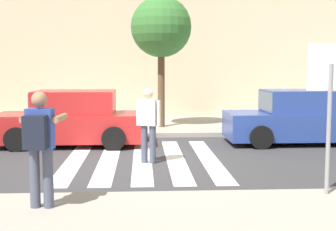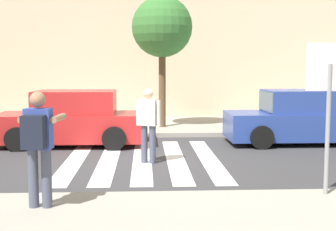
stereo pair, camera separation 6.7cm
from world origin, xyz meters
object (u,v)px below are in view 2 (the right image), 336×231
(photographer_with_backpack, at_px, (38,139))
(parked_car_red, at_px, (72,120))
(stop_sign, at_px, (329,85))
(pedestrian_crossing, at_px, (148,121))
(street_tree_center, at_px, (162,28))
(parked_car_blue, at_px, (300,119))

(photographer_with_backpack, distance_m, parked_car_red, 6.37)
(stop_sign, relative_size, pedestrian_crossing, 1.43)
(stop_sign, distance_m, photographer_with_backpack, 4.62)
(street_tree_center, bearing_deg, parked_car_red, -132.60)
(parked_car_blue, bearing_deg, pedestrian_crossing, -149.98)
(stop_sign, distance_m, parked_car_red, 7.75)
(stop_sign, bearing_deg, photographer_with_backpack, -173.18)
(stop_sign, height_order, parked_car_red, stop_sign)
(photographer_with_backpack, height_order, street_tree_center, street_tree_center)
(parked_car_blue, bearing_deg, parked_car_red, 180.00)
(parked_car_red, xyz_separation_m, street_tree_center, (2.65, 2.88, 2.79))
(photographer_with_backpack, bearing_deg, parked_car_blue, 46.45)
(street_tree_center, bearing_deg, pedestrian_crossing, -95.50)
(parked_car_blue, xyz_separation_m, street_tree_center, (-3.86, 2.88, 2.79))
(stop_sign, distance_m, street_tree_center, 9.13)
(parked_car_red, distance_m, parked_car_blue, 6.51)
(photographer_with_backpack, bearing_deg, parked_car_red, 94.42)
(photographer_with_backpack, relative_size, street_tree_center, 0.39)
(pedestrian_crossing, bearing_deg, stop_sign, -48.50)
(pedestrian_crossing, distance_m, street_tree_center, 6.00)
(pedestrian_crossing, xyz_separation_m, street_tree_center, (0.52, 5.41, 2.54))
(stop_sign, distance_m, pedestrian_crossing, 4.46)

